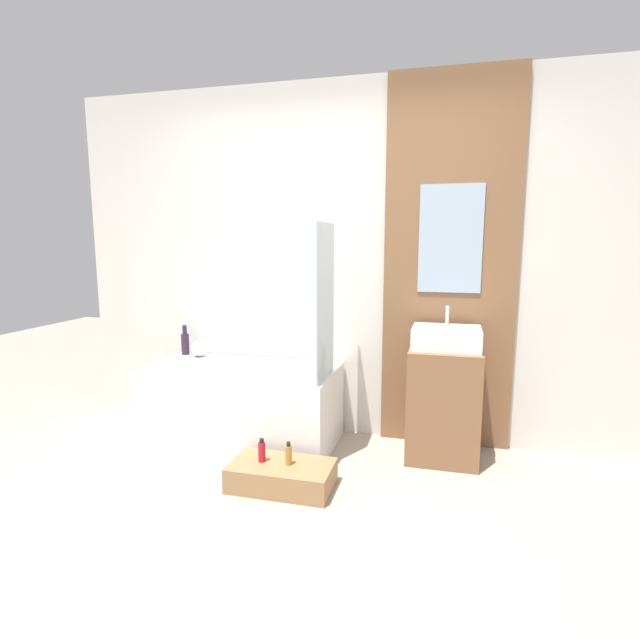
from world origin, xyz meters
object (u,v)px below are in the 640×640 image
object	(u,v)px
sink	(446,338)
vase_round_light	(199,348)
bottle_soap_primary	(262,451)
wooden_step_bench	(282,475)
vase_tall_dark	(185,343)
bottle_soap_secondary	(289,454)
bathtub	(242,404)

from	to	relation	value
sink	vase_round_light	world-z (taller)	sink
sink	bottle_soap_primary	xyz separation A→B (m)	(-1.04, -0.69, -0.62)
wooden_step_bench	vase_tall_dark	bearing A→B (deg)	142.14
wooden_step_bench	bottle_soap_secondary	xyz separation A→B (m)	(0.05, 0.00, 0.14)
wooden_step_bench	vase_tall_dark	xyz separation A→B (m)	(-1.11, 0.86, 0.58)
vase_tall_dark	vase_round_light	size ratio (longest dim) A/B	1.85
bottle_soap_primary	bathtub	bearing A→B (deg)	123.08
vase_tall_dark	bottle_soap_secondary	bearing A→B (deg)	-36.73
vase_round_light	bottle_soap_primary	size ratio (longest dim) A/B	0.89
bathtub	vase_round_light	bearing A→B (deg)	152.44
bottle_soap_secondary	vase_round_light	bearing A→B (deg)	140.74
bathtub	vase_tall_dark	bearing A→B (deg)	155.53
bathtub	vase_tall_dark	world-z (taller)	vase_tall_dark
bottle_soap_primary	wooden_step_bench	bearing A→B (deg)	0.00
sink	vase_tall_dark	xyz separation A→B (m)	(-2.03, 0.17, -0.17)
wooden_step_bench	bottle_soap_primary	distance (m)	0.19
vase_round_light	bottle_soap_primary	world-z (taller)	vase_round_light
vase_round_light	bottle_soap_primary	distance (m)	1.25
vase_tall_dark	bathtub	bearing A→B (deg)	-24.47
wooden_step_bench	sink	distance (m)	1.38
wooden_step_bench	bottle_soap_primary	size ratio (longest dim) A/B	4.27
sink	vase_tall_dark	size ratio (longest dim) A/B	1.85
bottle_soap_primary	bottle_soap_secondary	world-z (taller)	bottle_soap_primary
wooden_step_bench	vase_round_light	size ratio (longest dim) A/B	4.77
wooden_step_bench	vase_round_light	xyz separation A→B (m)	(-0.97, 0.83, 0.55)
bathtub	bottle_soap_secondary	world-z (taller)	bathtub
bottle_soap_primary	bottle_soap_secondary	bearing A→B (deg)	0.00
vase_round_light	bottle_soap_primary	xyz separation A→B (m)	(0.84, -0.83, -0.41)
vase_tall_dark	vase_round_light	bearing A→B (deg)	-13.34
bottle_soap_secondary	wooden_step_bench	bearing A→B (deg)	180.00
wooden_step_bench	vase_tall_dark	world-z (taller)	vase_tall_dark
sink	vase_tall_dark	world-z (taller)	sink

